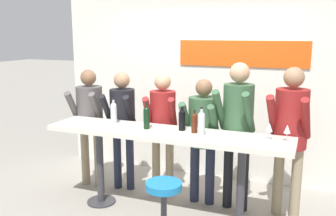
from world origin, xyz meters
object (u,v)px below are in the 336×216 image
(person_center, at_px, (203,128))
(person_right, at_px, (291,126))
(wine_bottle_1, at_px, (146,117))
(wine_bottle_2, at_px, (194,122))
(wine_bottle_4, at_px, (201,122))
(wine_glass_0, at_px, (287,130))
(wine_bottle_0, at_px, (182,119))
(person_center_left, at_px, (163,121))
(person_center_right, at_px, (238,120))
(person_left, at_px, (122,118))
(wine_bottle_3, at_px, (114,112))
(bar_stool, at_px, (164,205))
(wine_glass_1, at_px, (269,128))
(tasting_table, at_px, (165,143))
(person_far_left, at_px, (90,115))

(person_center, height_order, person_right, person_right)
(person_right, bearing_deg, wine_bottle_1, -156.44)
(wine_bottle_2, xyz_separation_m, wine_bottle_4, (0.10, -0.06, 0.02))
(wine_bottle_2, xyz_separation_m, wine_glass_0, (0.98, 0.03, 0.00))
(wine_bottle_0, bearing_deg, wine_bottle_1, -167.78)
(person_center_left, distance_m, person_right, 1.57)
(person_center_right, xyz_separation_m, wine_bottle_4, (-0.30, -0.47, 0.05))
(person_left, distance_m, wine_bottle_3, 0.43)
(person_left, xyz_separation_m, wine_bottle_2, (1.15, -0.44, 0.15))
(bar_stool, relative_size, person_center_right, 0.39)
(wine_bottle_2, height_order, wine_glass_1, wine_bottle_2)
(person_center_right, distance_m, wine_bottle_1, 1.07)
(tasting_table, xyz_separation_m, person_center_right, (0.73, 0.46, 0.23))
(bar_stool, relative_size, wine_bottle_4, 2.27)
(wine_bottle_1, bearing_deg, person_left, 140.31)
(person_center_left, relative_size, person_right, 0.92)
(person_right, bearing_deg, wine_bottle_2, -149.42)
(wine_bottle_3, xyz_separation_m, wine_glass_0, (2.04, -0.02, -0.02))
(wine_bottle_1, height_order, wine_bottle_4, wine_bottle_1)
(person_center_left, relative_size, wine_bottle_4, 5.24)
(person_far_left, height_order, wine_glass_1, person_far_left)
(bar_stool, height_order, wine_bottle_2, wine_bottle_2)
(wine_bottle_0, bearing_deg, wine_bottle_2, -16.87)
(wine_bottle_1, bearing_deg, wine_glass_0, 2.58)
(tasting_table, bearing_deg, wine_bottle_0, 31.22)
(wine_bottle_2, height_order, wine_bottle_3, wine_bottle_3)
(wine_bottle_3, bearing_deg, person_center_right, 13.66)
(wine_bottle_0, bearing_deg, wine_bottle_4, -23.15)
(person_center_left, height_order, wine_bottle_0, person_center_left)
(person_center, relative_size, wine_bottle_0, 5.62)
(tasting_table, relative_size, wine_bottle_0, 10.12)
(person_right, bearing_deg, wine_bottle_3, -162.90)
(person_center_left, xyz_separation_m, wine_bottle_0, (0.41, -0.41, 0.15))
(person_center_left, xyz_separation_m, person_center_right, (0.98, -0.05, 0.11))
(wine_glass_0, bearing_deg, person_right, 88.99)
(person_center, relative_size, wine_glass_0, 8.93)
(wine_bottle_1, xyz_separation_m, wine_bottle_4, (0.67, -0.02, -0.00))
(person_center_right, height_order, wine_bottle_0, person_center_right)
(person_center_left, distance_m, wine_bottle_3, 0.65)
(wine_bottle_4, bearing_deg, wine_bottle_1, 177.92)
(bar_stool, bearing_deg, wine_glass_0, 35.14)
(tasting_table, bearing_deg, wine_glass_1, 4.11)
(tasting_table, distance_m, person_center, 0.57)
(wine_glass_1, bearing_deg, person_right, 66.13)
(person_center_right, xyz_separation_m, wine_bottle_1, (-0.97, -0.45, 0.06))
(person_center, bearing_deg, bar_stool, -91.81)
(person_far_left, xyz_separation_m, wine_bottle_4, (1.73, -0.46, 0.16))
(person_far_left, distance_m, wine_bottle_2, 1.69)
(wine_bottle_0, distance_m, wine_glass_0, 1.15)
(tasting_table, xyz_separation_m, person_right, (1.32, 0.50, 0.21))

